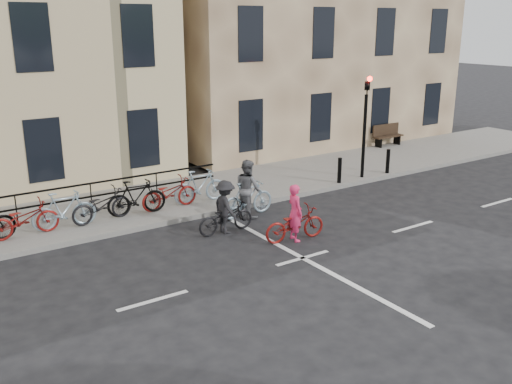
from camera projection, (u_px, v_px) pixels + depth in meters
ground at (303, 258)px, 14.09m from camera, size 120.00×120.00×0.00m
sidewalk at (68, 218)px, 16.70m from camera, size 46.00×4.00×0.15m
building_east at (284, 9)px, 27.45m from camera, size 14.00×10.00×12.00m
traffic_light at (365, 114)px, 20.14m from camera, size 0.18×0.30×3.90m
bollard_east at (340, 170)px, 19.97m from camera, size 0.14×0.14×0.90m
bollard_west at (388, 161)px, 21.25m from camera, size 0.14×0.14×0.90m
bench at (387, 134)px, 25.92m from camera, size 1.60×0.41×0.97m
parked_bikes at (81, 208)px, 15.84m from camera, size 9.35×1.23×1.05m
cyclist_pink at (295, 221)px, 15.11m from camera, size 1.81×0.83×1.55m
cyclist_grey at (248, 194)px, 16.94m from camera, size 1.82×0.87×1.74m
cyclist_dark at (226, 212)px, 15.64m from camera, size 1.68×0.97×1.49m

